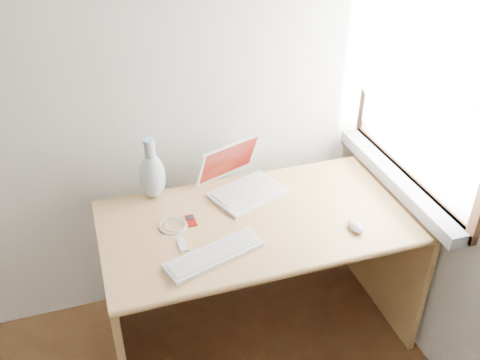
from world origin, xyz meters
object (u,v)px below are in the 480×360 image
object	(u,v)px
laptop	(245,181)
external_keyboard	(214,255)
vase	(152,174)
desk	(255,243)

from	to	relation	value
laptop	external_keyboard	distance (m)	0.49
vase	external_keyboard	bearing A→B (deg)	-72.61
desk	vase	world-z (taller)	vase
desk	vase	bearing A→B (deg)	152.32
external_keyboard	vase	world-z (taller)	vase
desk	vase	xyz separation A→B (m)	(-0.42, 0.22, 0.33)
desk	laptop	xyz separation A→B (m)	(-0.00, 0.14, 0.26)
vase	desk	bearing A→B (deg)	-27.68
laptop	external_keyboard	world-z (taller)	laptop
desk	external_keyboard	distance (m)	0.43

